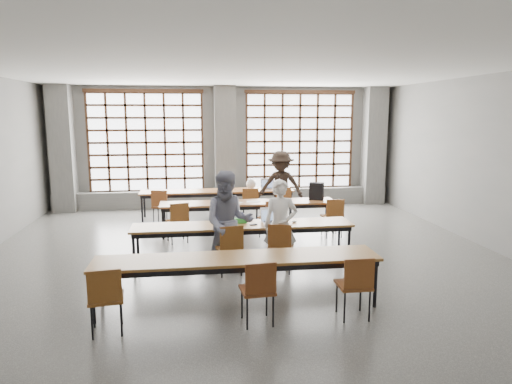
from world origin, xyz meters
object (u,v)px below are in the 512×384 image
green_box (240,221)px  backpack (317,191)px  desk_row_d (238,262)px  phone (253,225)px  laptop_front (271,218)px  student_female (229,223)px  chair_near_right (356,281)px  student_male (281,226)px  desk_row_c (243,227)px  red_pouch (106,294)px  desk_row_b (249,205)px  plastic_bag (251,184)px  chair_back_left (161,203)px  chair_mid_centre (272,215)px  chair_near_mid (259,286)px  desk_row_a (217,193)px  chair_back_mid (250,201)px  mouse (294,222)px  chair_mid_left (178,218)px  chair_front_right (280,243)px  chair_near_left (105,294)px  chair_front_left (230,245)px  laptop_back (268,186)px  chair_back_right (282,200)px  student_back (281,186)px  chair_mid_right (333,214)px

green_box → backpack: bearing=45.8°
desk_row_d → phone: phone is taller
laptop_front → student_female: bearing=-144.1°
student_female → chair_near_right: bearing=-50.5°
student_male → green_box: (-0.65, 0.58, -0.03)m
desk_row_c → red_pouch: bearing=-128.7°
desk_row_b → plastic_bag: bearing=81.1°
chair_back_left → chair_mid_centre: bearing=-34.6°
chair_near_mid → desk_row_a: bearing=91.7°
desk_row_a → student_male: 4.39m
student_female → green_box: student_female is taller
chair_back_mid → student_male: bearing=-88.9°
chair_mid_centre → plastic_bag: 2.41m
desk_row_a → mouse: (1.21, -3.82, 0.08)m
chair_mid_left → chair_near_mid: same height
chair_front_right → chair_near_left: (-2.55, -1.93, 0.00)m
plastic_bag → red_pouch: plastic_bag is taller
chair_back_left → red_pouch: 5.66m
chair_mid_centre → phone: (-0.60, -1.57, 0.20)m
chair_front_left → phone: size_ratio=6.77×
mouse → student_male: bearing=-126.1°
desk_row_c → red_pouch: desk_row_c is taller
desk_row_a → chair_near_mid: 6.36m
desk_row_a → laptop_back: size_ratio=10.32×
desk_row_c → chair_back_right: (1.35, 3.17, -0.13)m
desk_row_c → plastic_bag: size_ratio=13.99×
chair_near_left → laptop_front: size_ratio=2.18×
chair_near_mid → laptop_back: bearing=79.8°
chair_back_left → chair_front_left: same height
mouse → red_pouch: 3.83m
laptop_front → green_box: (-0.59, -0.03, -0.02)m
chair_near_mid → student_back: (1.41, 5.85, 0.35)m
chair_back_mid → plastic_bag: bearing=81.1°
chair_back_mid → backpack: 1.80m
chair_mid_right → chair_near_left: (-4.14, -4.02, 0.00)m
chair_back_left → chair_near_right: bearing=-63.1°
chair_near_mid → student_male: (0.68, 2.05, 0.27)m
desk_row_a → chair_front_right: (0.84, -4.43, -0.13)m
desk_row_c → laptop_back: 4.06m
chair_back_left → student_back: size_ratio=0.49×
laptop_front → red_pouch: bearing=-134.3°
chair_mid_centre → chair_front_right: 2.11m
laptop_back → phone: bearing=-102.8°
desk_row_b → laptop_back: size_ratio=10.32×
chair_back_mid → backpack: (1.43, -1.03, 0.39)m
backpack → red_pouch: bearing=-105.8°
backpack → chair_mid_right: bearing=-48.6°
chair_back_mid → backpack: backpack is taller
desk_row_b → chair_mid_centre: bearing=-56.0°
chair_mid_right → chair_front_right: (-1.59, -2.09, 0.00)m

